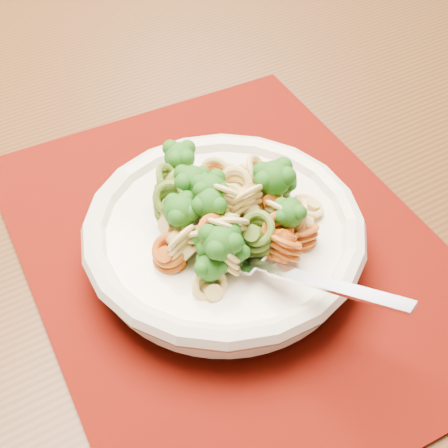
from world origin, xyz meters
The scene contains 5 objects.
dining_table centered at (0.50, -0.33, 0.65)m, with size 1.76×1.50×0.74m.
placemat centered at (0.43, -0.44, 0.74)m, with size 0.43×0.33×0.00m, color #570903.
pasta_bowl centered at (0.43, -0.45, 0.77)m, with size 0.23×0.23×0.04m.
pasta_broccoli_heap centered at (0.43, -0.45, 0.79)m, with size 0.20×0.20×0.06m, color #D0BB67, non-canonical shape.
fork centered at (0.47, -0.48, 0.79)m, with size 0.19×0.02×0.01m, color silver, non-canonical shape.
Camera 1 is at (0.63, -0.73, 1.15)m, focal length 50.00 mm.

